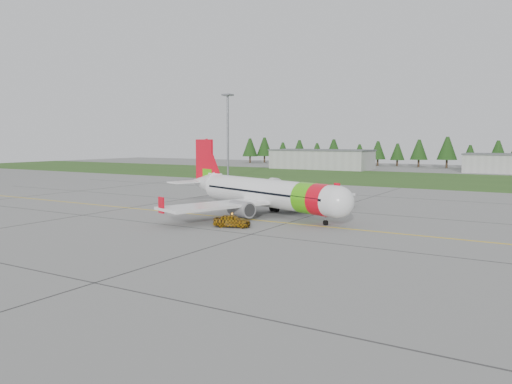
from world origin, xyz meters
The scene contains 10 objects.
ground centered at (0.00, 0.00, 0.00)m, with size 320.00×320.00×0.00m, color gray.
aircraft centered at (4.30, 12.58, 2.76)m, with size 30.31×28.81×9.57m.
follow_me_car centered at (6.00, 2.58, 2.03)m, with size 1.63×1.38×4.06m, color orange.
service_van centered at (-16.31, 52.01, 1.97)m, with size 1.38×1.30×3.95m, color silver.
grass_strip centered at (0.00, 82.00, 0.01)m, with size 320.00×50.00×0.03m, color #30561E.
taxi_guideline centered at (0.00, 8.00, 0.01)m, with size 120.00×0.25×0.02m, color gold.
hangar_west centered at (-30.00, 110.00, 3.00)m, with size 32.00×14.00×6.00m, color #A8A8A3.
hangar_east centered at (25.00, 118.00, 2.60)m, with size 24.00×12.00×5.20m, color #A8A8A3.
floodlight_mast centered at (-32.00, 58.00, 10.00)m, with size 0.50×0.50×20.00m, color slate.
treeline centered at (0.00, 138.00, 5.00)m, with size 160.00×8.00×10.00m, color #1C3F14, non-canonical shape.
Camera 1 is at (35.82, -42.23, 9.47)m, focal length 35.00 mm.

